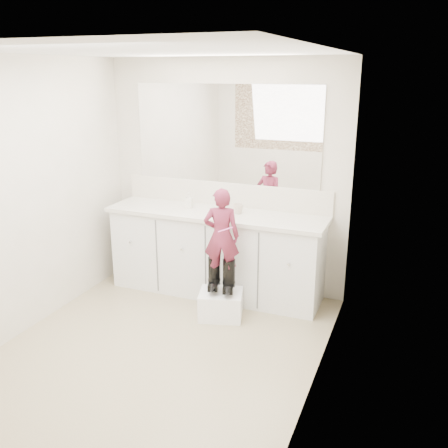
% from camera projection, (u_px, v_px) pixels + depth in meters
% --- Properties ---
extents(floor, '(3.00, 3.00, 0.00)m').
position_uv_depth(floor, '(161.00, 348.00, 4.25)').
color(floor, '#867458').
rests_on(floor, ground).
extents(ceiling, '(3.00, 3.00, 0.00)m').
position_uv_depth(ceiling, '(149.00, 51.00, 3.54)').
color(ceiling, white).
rests_on(ceiling, wall_back).
extents(wall_back, '(2.60, 0.00, 2.60)m').
position_uv_depth(wall_back, '(226.00, 177.00, 5.23)').
color(wall_back, beige).
rests_on(wall_back, floor).
extents(wall_front, '(2.60, 0.00, 2.60)m').
position_uv_depth(wall_front, '(13.00, 287.00, 2.57)').
color(wall_front, beige).
rests_on(wall_front, floor).
extents(wall_left, '(0.00, 3.00, 3.00)m').
position_uv_depth(wall_left, '(25.00, 198.00, 4.36)').
color(wall_left, beige).
rests_on(wall_left, floor).
extents(wall_right, '(0.00, 3.00, 3.00)m').
position_uv_depth(wall_right, '(321.00, 232.00, 3.44)').
color(wall_right, beige).
rests_on(wall_right, floor).
extents(vanity_cabinet, '(2.20, 0.55, 0.85)m').
position_uv_depth(vanity_cabinet, '(216.00, 254.00, 5.21)').
color(vanity_cabinet, silver).
rests_on(vanity_cabinet, floor).
extents(countertop, '(2.28, 0.58, 0.04)m').
position_uv_depth(countertop, '(215.00, 214.00, 5.07)').
color(countertop, beige).
rests_on(countertop, vanity_cabinet).
extents(backsplash, '(2.28, 0.03, 0.25)m').
position_uv_depth(backsplash, '(225.00, 194.00, 5.27)').
color(backsplash, beige).
rests_on(backsplash, countertop).
extents(mirror, '(2.00, 0.02, 1.00)m').
position_uv_depth(mirror, '(225.00, 135.00, 5.09)').
color(mirror, white).
rests_on(mirror, wall_back).
extents(dot_panel, '(2.00, 0.01, 1.20)m').
position_uv_depth(dot_panel, '(3.00, 202.00, 2.44)').
color(dot_panel, '#472819').
rests_on(dot_panel, wall_front).
extents(faucet, '(0.08, 0.08, 0.10)m').
position_uv_depth(faucet, '(221.00, 203.00, 5.19)').
color(faucet, silver).
rests_on(faucet, countertop).
extents(cup, '(0.13, 0.13, 0.10)m').
position_uv_depth(cup, '(238.00, 209.00, 4.99)').
color(cup, '#C4B29D').
rests_on(cup, countertop).
extents(soap_bottle, '(0.08, 0.08, 0.16)m').
position_uv_depth(soap_bottle, '(189.00, 200.00, 5.20)').
color(soap_bottle, silver).
rests_on(soap_bottle, countertop).
extents(step_stool, '(0.48, 0.43, 0.26)m').
position_uv_depth(step_stool, '(221.00, 304.00, 4.76)').
color(step_stool, white).
rests_on(step_stool, floor).
extents(boot_left, '(0.18, 0.25, 0.33)m').
position_uv_depth(boot_left, '(214.00, 274.00, 4.72)').
color(boot_left, black).
rests_on(boot_left, step_stool).
extents(boot_right, '(0.18, 0.25, 0.33)m').
position_uv_depth(boot_right, '(229.00, 276.00, 4.66)').
color(boot_right, black).
rests_on(boot_right, step_stool).
extents(toddler, '(0.38, 0.30, 0.91)m').
position_uv_depth(toddler, '(221.00, 236.00, 4.58)').
color(toddler, '#AB345B').
rests_on(toddler, step_stool).
extents(toothbrush, '(0.13, 0.05, 0.06)m').
position_uv_depth(toothbrush, '(225.00, 230.00, 4.45)').
color(toothbrush, '#F25EB9').
rests_on(toothbrush, toddler).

